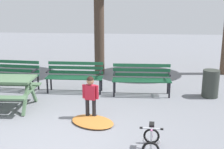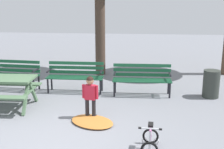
{
  "view_description": "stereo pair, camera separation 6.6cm",
  "coord_description": "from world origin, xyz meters",
  "px_view_note": "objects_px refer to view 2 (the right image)",
  "views": [
    {
      "loc": [
        1.58,
        -4.8,
        2.58
      ],
      "look_at": [
        0.94,
        1.91,
        0.85
      ],
      "focal_mm": 46.81,
      "sensor_mm": 36.0,
      "label": 1
    },
    {
      "loc": [
        1.65,
        -4.79,
        2.58
      ],
      "look_at": [
        0.94,
        1.91,
        0.85
      ],
      "focal_mm": 46.81,
      "sensor_mm": 36.0,
      "label": 2
    }
  ],
  "objects_px": {
    "park_bench_far_left": "(13,72)",
    "trash_bin": "(211,84)",
    "kids_bicycle": "(150,140)",
    "child_standing": "(90,94)",
    "park_bench_right": "(142,77)",
    "park_bench_left": "(76,74)"
  },
  "relations": [
    {
      "from": "park_bench_right",
      "to": "trash_bin",
      "type": "bearing_deg",
      "value": -0.99
    },
    {
      "from": "park_bench_far_left",
      "to": "park_bench_right",
      "type": "bearing_deg",
      "value": -2.1
    },
    {
      "from": "park_bench_right",
      "to": "child_standing",
      "type": "distance_m",
      "value": 2.13
    },
    {
      "from": "park_bench_far_left",
      "to": "trash_bin",
      "type": "relative_size",
      "value": 2.17
    },
    {
      "from": "child_standing",
      "to": "trash_bin",
      "type": "relative_size",
      "value": 1.29
    },
    {
      "from": "trash_bin",
      "to": "child_standing",
      "type": "bearing_deg",
      "value": -149.34
    },
    {
      "from": "park_bench_far_left",
      "to": "park_bench_left",
      "type": "height_order",
      "value": "same"
    },
    {
      "from": "kids_bicycle",
      "to": "child_standing",
      "type": "bearing_deg",
      "value": 134.14
    },
    {
      "from": "park_bench_right",
      "to": "trash_bin",
      "type": "height_order",
      "value": "park_bench_right"
    },
    {
      "from": "child_standing",
      "to": "park_bench_right",
      "type": "bearing_deg",
      "value": 58.08
    },
    {
      "from": "kids_bicycle",
      "to": "park_bench_far_left",
      "type": "bearing_deg",
      "value": 140.36
    },
    {
      "from": "park_bench_far_left",
      "to": "trash_bin",
      "type": "bearing_deg",
      "value": -1.73
    },
    {
      "from": "park_bench_far_left",
      "to": "kids_bicycle",
      "type": "distance_m",
      "value": 5.15
    },
    {
      "from": "kids_bicycle",
      "to": "park_bench_left",
      "type": "bearing_deg",
      "value": 122.49
    },
    {
      "from": "park_bench_right",
      "to": "kids_bicycle",
      "type": "xyz_separation_m",
      "value": [
        0.17,
        -3.14,
        -0.31
      ]
    },
    {
      "from": "park_bench_right",
      "to": "park_bench_far_left",
      "type": "bearing_deg",
      "value": 177.9
    },
    {
      "from": "kids_bicycle",
      "to": "trash_bin",
      "type": "xyz_separation_m",
      "value": [
        1.7,
        3.11,
        0.18
      ]
    },
    {
      "from": "park_bench_right",
      "to": "child_standing",
      "type": "height_order",
      "value": "child_standing"
    },
    {
      "from": "park_bench_far_left",
      "to": "child_standing",
      "type": "height_order",
      "value": "child_standing"
    },
    {
      "from": "park_bench_far_left",
      "to": "park_bench_right",
      "type": "relative_size",
      "value": 1.01
    },
    {
      "from": "park_bench_far_left",
      "to": "kids_bicycle",
      "type": "bearing_deg",
      "value": -39.64
    },
    {
      "from": "kids_bicycle",
      "to": "trash_bin",
      "type": "distance_m",
      "value": 3.55
    }
  ]
}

